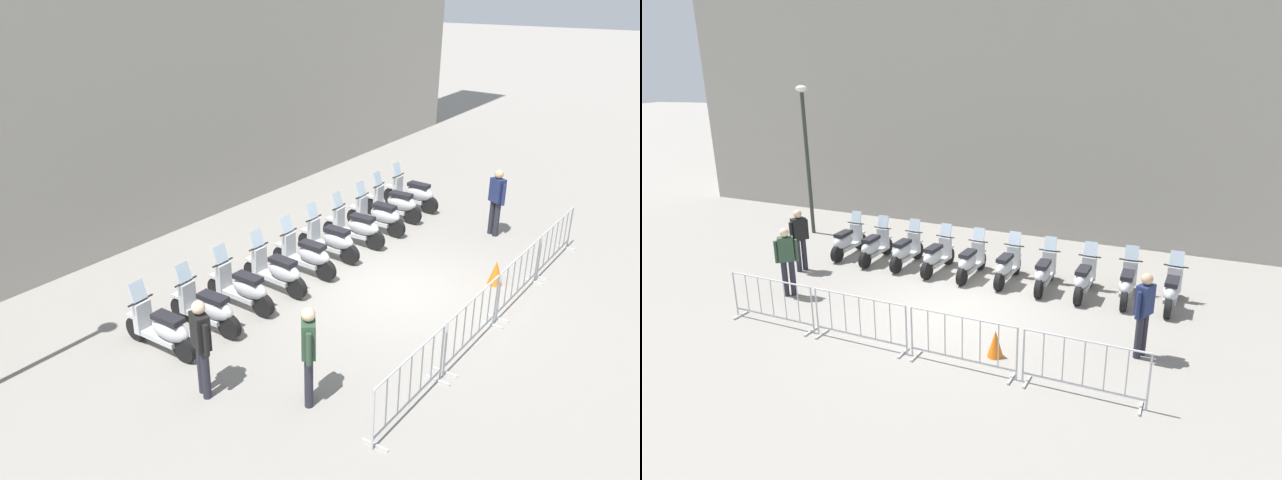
{
  "view_description": "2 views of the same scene",
  "coord_description": "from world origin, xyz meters",
  "views": [
    {
      "loc": [
        -11.75,
        -3.9,
        6.55
      ],
      "look_at": [
        -0.1,
        1.79,
        0.88
      ],
      "focal_mm": 36.55,
      "sensor_mm": 36.0,
      "label": 1
    },
    {
      "loc": [
        2.76,
        -11.18,
        5.46
      ],
      "look_at": [
        -0.39,
        2.31,
        0.98
      ],
      "focal_mm": 30.75,
      "sensor_mm": 36.0,
      "label": 2
    }
  ],
  "objects": [
    {
      "name": "motorcycle_8",
      "position": [
        3.85,
        1.48,
        0.45
      ],
      "size": [
        0.63,
        1.72,
        1.24
      ],
      "color": "black",
      "rests_on": "ground"
    },
    {
      "name": "officer_near_row_end",
      "position": [
        3.97,
        -1.14,
        0.98
      ],
      "size": [
        0.39,
        0.47,
        1.73
      ],
      "color": "#23232D",
      "rests_on": "ground"
    },
    {
      "name": "motorcycle_9",
      "position": [
        4.83,
        1.3,
        0.45
      ],
      "size": [
        0.7,
        1.71,
        1.24
      ],
      "color": "black",
      "rests_on": "ground"
    },
    {
      "name": "motorcycle_2",
      "position": [
        -2.07,
        2.56,
        0.45
      ],
      "size": [
        0.66,
        1.72,
        1.24
      ],
      "color": "black",
      "rests_on": "ground"
    },
    {
      "name": "motorcycle_7",
      "position": [
        2.84,
        1.56,
        0.45
      ],
      "size": [
        0.68,
        1.71,
        1.24
      ],
      "color": "black",
      "rests_on": "ground"
    },
    {
      "name": "barrier_segment_3",
      "position": [
        2.91,
        -2.77,
        0.53
      ],
      "size": [
        2.13,
        0.8,
        1.07
      ],
      "color": "#B2B5B7",
      "rests_on": "ground"
    },
    {
      "name": "ground_plane",
      "position": [
        0.0,
        0.0,
        0.0
      ],
      "size": [
        120.0,
        120.0,
        0.0
      ],
      "primitive_type": "plane",
      "color": "gray"
    },
    {
      "name": "barrier_segment_2",
      "position": [
        0.7,
        -2.35,
        0.53
      ],
      "size": [
        2.13,
        0.8,
        1.07
      ],
      "color": "#B2B5B7",
      "rests_on": "ground"
    },
    {
      "name": "motorcycle_3",
      "position": [
        -1.1,
        2.31,
        0.45
      ],
      "size": [
        0.71,
        1.71,
        1.24
      ],
      "color": "black",
      "rests_on": "ground"
    },
    {
      "name": "motorcycle_5",
      "position": [
        0.88,
        1.99,
        0.45
      ],
      "size": [
        0.68,
        1.71,
        1.24
      ],
      "color": "black",
      "rests_on": "ground"
    },
    {
      "name": "motorcycle_6",
      "position": [
        1.86,
        1.76,
        0.45
      ],
      "size": [
        0.62,
        1.72,
        1.24
      ],
      "color": "black",
      "rests_on": "ground"
    },
    {
      "name": "motorcycle_1",
      "position": [
        -3.06,
        2.71,
        0.45
      ],
      "size": [
        0.62,
        1.72,
        1.24
      ],
      "color": "black",
      "rests_on": "ground"
    },
    {
      "name": "barrier_segment_1",
      "position": [
        -1.51,
        -1.93,
        0.53
      ],
      "size": [
        2.13,
        0.8,
        1.07
      ],
      "color": "#B2B5B7",
      "rests_on": "ground"
    },
    {
      "name": "traffic_cone",
      "position": [
        1.23,
        -1.79,
        0.28
      ],
      "size": [
        0.32,
        0.32,
        0.55
      ],
      "primitive_type": "cone",
      "color": "orange",
      "rests_on": "ground"
    },
    {
      "name": "barrier_segment_0",
      "position": [
        -3.72,
        -1.52,
        0.53
      ],
      "size": [
        2.13,
        0.8,
        1.07
      ],
      "color": "#B2B5B7",
      "rests_on": "ground"
    },
    {
      "name": "motorcycle_0",
      "position": [
        -4.03,
        2.99,
        0.45
      ],
      "size": [
        0.63,
        1.72,
        1.24
      ],
      "color": "black",
      "rests_on": "ground"
    },
    {
      "name": "officer_mid_plaza",
      "position": [
        -4.2,
        -0.01,
        0.98
      ],
      "size": [
        0.5,
        0.36,
        1.73
      ],
      "color": "#23232D",
      "rests_on": "ground"
    },
    {
      "name": "officer_by_barriers",
      "position": [
        -4.75,
        1.6,
        0.98
      ],
      "size": [
        0.38,
        0.48,
        1.73
      ],
      "color": "#23232D",
      "rests_on": "ground"
    },
    {
      "name": "motorcycle_4",
      "position": [
        -0.11,
        2.12,
        0.45
      ],
      "size": [
        0.68,
        1.71,
        1.24
      ],
      "color": "black",
      "rests_on": "ground"
    }
  ]
}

